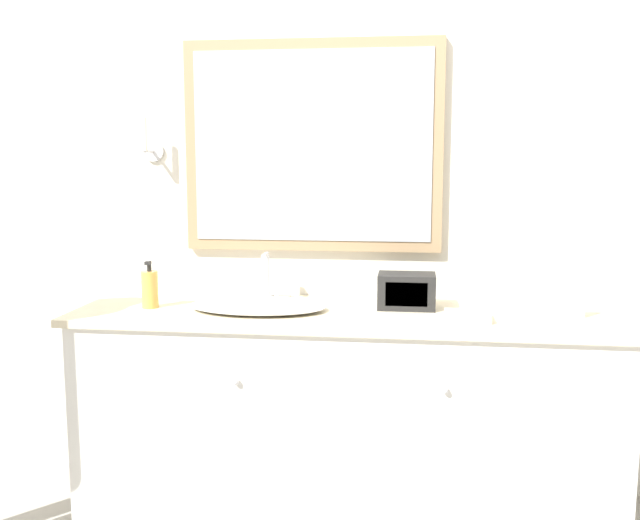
# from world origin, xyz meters

# --- Properties ---
(wall_back) EXTENTS (8.00, 0.18, 2.55)m
(wall_back) POSITION_xyz_m (-0.01, 0.63, 1.28)
(wall_back) COLOR silver
(wall_back) RESTS_ON ground_plane
(vanity_counter) EXTENTS (2.14, 0.61, 0.85)m
(vanity_counter) POSITION_xyz_m (0.00, 0.30, 0.42)
(vanity_counter) COLOR silver
(vanity_counter) RESTS_ON ground_plane
(sink_basin) EXTENTS (0.54, 0.38, 0.21)m
(sink_basin) POSITION_xyz_m (-0.35, 0.28, 0.87)
(sink_basin) COLOR white
(sink_basin) RESTS_ON vanity_counter
(soap_bottle) EXTENTS (0.07, 0.07, 0.19)m
(soap_bottle) POSITION_xyz_m (-0.79, 0.26, 0.92)
(soap_bottle) COLOR gold
(soap_bottle) RESTS_ON vanity_counter
(appliance_box) EXTENTS (0.23, 0.15, 0.14)m
(appliance_box) POSITION_xyz_m (0.23, 0.39, 0.92)
(appliance_box) COLOR black
(appliance_box) RESTS_ON vanity_counter
(picture_frame) EXTENTS (0.12, 0.01, 0.13)m
(picture_frame) POSITION_xyz_m (0.84, 0.29, 0.91)
(picture_frame) COLOR #B2B2B7
(picture_frame) RESTS_ON vanity_counter
(hand_towel_near_sink) EXTENTS (0.17, 0.12, 0.05)m
(hand_towel_near_sink) POSITION_xyz_m (0.71, 0.43, 0.87)
(hand_towel_near_sink) COLOR #A8B7C6
(hand_towel_near_sink) RESTS_ON vanity_counter
(hand_towel_far_corner) EXTENTS (0.16, 0.13, 0.03)m
(hand_towel_far_corner) POSITION_xyz_m (0.46, 0.19, 0.86)
(hand_towel_far_corner) COLOR #B7A899
(hand_towel_far_corner) RESTS_ON vanity_counter
(metal_tray) EXTENTS (0.15, 0.12, 0.01)m
(metal_tray) POSITION_xyz_m (0.66, 0.17, 0.85)
(metal_tray) COLOR #ADADB2
(metal_tray) RESTS_ON vanity_counter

